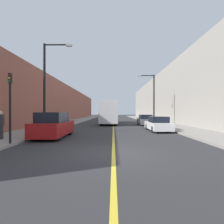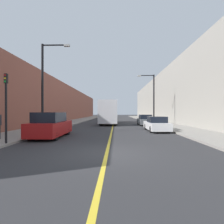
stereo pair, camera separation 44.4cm
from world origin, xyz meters
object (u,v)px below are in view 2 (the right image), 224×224
object	(u,v)px
street_lamp_right	(152,96)
car_right_mid	(145,120)
parked_suv_left	(51,126)
car_right_near	(156,124)
bus	(109,112)
street_lamp_left	(45,82)
traffic_light	(6,105)

from	to	relation	value
street_lamp_right	car_right_mid	bearing A→B (deg)	-149.05
parked_suv_left	car_right_near	xyz separation A→B (m)	(8.91, 4.41, -0.21)
bus	car_right_mid	world-z (taller)	bus
car_right_near	car_right_mid	distance (m)	7.34
parked_suv_left	car_right_near	size ratio (longest dim) A/B	1.00
parked_suv_left	car_right_mid	size ratio (longest dim) A/B	1.08
bus	parked_suv_left	world-z (taller)	bus
parked_suv_left	street_lamp_right	distance (m)	16.42
car_right_mid	bus	bearing A→B (deg)	149.90
car_right_near	car_right_mid	size ratio (longest dim) A/B	1.07
parked_suv_left	car_right_near	distance (m)	9.95
street_lamp_right	street_lamp_left	bearing A→B (deg)	-137.02
parked_suv_left	street_lamp_left	bearing A→B (deg)	123.14
car_right_mid	street_lamp_right	distance (m)	3.80
parked_suv_left	car_right_near	bearing A→B (deg)	26.32
street_lamp_left	street_lamp_right	distance (m)	15.55
traffic_light	street_lamp_left	bearing A→B (deg)	88.81
car_right_mid	parked_suv_left	bearing A→B (deg)	-127.44
parked_suv_left	traffic_light	world-z (taller)	traffic_light
bus	car_right_mid	distance (m)	6.13
parked_suv_left	car_right_mid	xyz separation A→B (m)	(8.99, 11.75, -0.19)
car_right_near	street_lamp_right	bearing A→B (deg)	81.12
street_lamp_right	traffic_light	world-z (taller)	street_lamp_right
bus	street_lamp_right	distance (m)	7.18
car_right_mid	traffic_light	bearing A→B (deg)	-124.48
street_lamp_left	traffic_light	bearing A→B (deg)	-91.19
parked_suv_left	traffic_light	xyz separation A→B (m)	(-1.31, -3.26, 1.42)
car_right_near	parked_suv_left	bearing A→B (deg)	-153.68
bus	traffic_light	world-z (taller)	traffic_light
bus	car_right_near	bearing A→B (deg)	-63.67
car_right_mid	street_lamp_right	world-z (taller)	street_lamp_right
car_right_near	traffic_light	size ratio (longest dim) A/B	1.20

